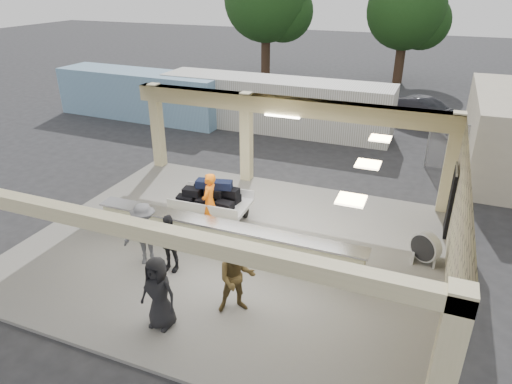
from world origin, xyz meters
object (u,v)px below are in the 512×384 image
at_px(luggage_cart, 211,199).
at_px(passenger_c, 145,234).
at_px(passenger_d, 159,293).
at_px(container_blue, 142,95).
at_px(baggage_counter, 224,239).
at_px(passenger_b, 169,243).
at_px(drum_fan, 426,247).
at_px(container_white, 274,104).
at_px(passenger_a, 236,277).
at_px(car_dark, 425,112).
at_px(baggage_handler, 209,202).
at_px(car_white_a, 493,129).

height_order(luggage_cart, passenger_c, passenger_c).
distance_m(passenger_d, container_blue, 18.09).
distance_m(baggage_counter, passenger_b, 1.64).
xyz_separation_m(drum_fan, container_white, (-8.24, 10.44, 0.72)).
relative_size(passenger_d, container_white, 0.15).
bearing_deg(passenger_a, passenger_c, 133.56).
relative_size(luggage_cart, container_blue, 0.25).
relative_size(passenger_b, car_dark, 0.39).
relative_size(luggage_cart, passenger_a, 1.33).
height_order(baggage_handler, car_dark, baggage_handler).
bearing_deg(car_white_a, car_dark, 79.11).
height_order(baggage_handler, passenger_a, baggage_handler).
bearing_deg(luggage_cart, baggage_handler, -68.39).
xyz_separation_m(passenger_a, passenger_c, (-3.15, 0.90, -0.01)).
bearing_deg(passenger_d, passenger_c, 133.18).
bearing_deg(car_dark, container_blue, 133.96).
bearing_deg(car_white_a, luggage_cart, 160.59).
height_order(drum_fan, car_dark, car_dark).
relative_size(baggage_counter, luggage_cart, 3.31).
height_order(luggage_cart, passenger_a, passenger_a).
relative_size(luggage_cart, car_white_a, 0.54).
relative_size(luggage_cart, car_dark, 0.57).
distance_m(car_white_a, car_dark, 3.69).
relative_size(luggage_cart, container_white, 0.20).
relative_size(passenger_a, container_blue, 0.19).
relative_size(passenger_c, container_blue, 0.18).
distance_m(baggage_handler, car_dark, 15.67).
xyz_separation_m(drum_fan, passenger_c, (-7.21, -2.87, 0.41)).
bearing_deg(baggage_counter, passenger_c, -146.07).
bearing_deg(car_white_a, baggage_counter, 167.82).
xyz_separation_m(passenger_c, passenger_d, (1.75, -2.04, -0.02)).
bearing_deg(drum_fan, container_blue, -177.88).
xyz_separation_m(car_white_a, container_blue, (-18.43, -2.60, 0.65)).
bearing_deg(container_white, passenger_a, -73.33).
bearing_deg(container_blue, car_white_a, 10.14).
distance_m(passenger_c, passenger_d, 2.69).
bearing_deg(car_dark, baggage_counter, -168.10).
relative_size(passenger_b, container_blue, 0.17).
bearing_deg(baggage_counter, container_blue, 132.81).
height_order(passenger_b, passenger_c, passenger_c).
relative_size(baggage_counter, car_dark, 1.89).
height_order(baggage_counter, luggage_cart, luggage_cart).
xyz_separation_m(luggage_cart, passenger_a, (2.61, -3.81, 0.17)).
height_order(drum_fan, passenger_d, passenger_d).
distance_m(drum_fan, car_dark, 14.13).
bearing_deg(luggage_cart, passenger_b, -87.17).
height_order(passenger_c, container_white, container_white).
height_order(container_white, container_blue, container_white).
bearing_deg(baggage_handler, passenger_a, 33.22).
relative_size(baggage_counter, container_white, 0.67).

